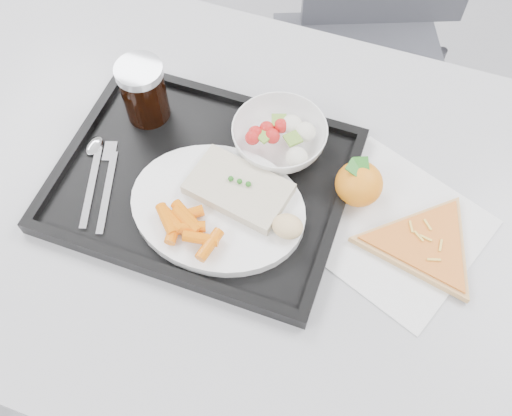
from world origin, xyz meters
name	(u,v)px	position (x,y,z in m)	size (l,w,h in m)	color
table	(236,217)	(0.00, 0.30, 0.68)	(1.20, 0.80, 0.75)	#B2B2B5
chair	(375,27)	(0.10, 0.98, 0.54)	(0.55, 0.56, 0.93)	#3E3F46
tray	(203,181)	(-0.06, 0.30, 0.76)	(0.45, 0.35, 0.03)	black
dinner_plate	(218,208)	(-0.01, 0.26, 0.77)	(0.27, 0.27, 0.02)	white
fish_fillet	(239,189)	(0.01, 0.29, 0.79)	(0.16, 0.12, 0.03)	beige
bread_roll	(288,226)	(0.10, 0.25, 0.80)	(0.05, 0.04, 0.03)	#D1B982
salad_bowl	(279,137)	(0.04, 0.41, 0.79)	(0.15, 0.15, 0.05)	white
cola_glass	(144,91)	(-0.19, 0.40, 0.82)	(0.08, 0.08, 0.11)	black
cutlery	(99,171)	(-0.22, 0.26, 0.77)	(0.11, 0.17, 0.01)	silver
napkin	(391,227)	(0.25, 0.33, 0.75)	(0.32, 0.31, 0.00)	silver
tangerine	(359,184)	(0.18, 0.37, 0.79)	(0.08, 0.08, 0.07)	orange
pizza_slice	(425,245)	(0.30, 0.31, 0.76)	(0.28, 0.28, 0.02)	#DAB768
carrot_pile	(185,225)	(-0.04, 0.20, 0.80)	(0.11, 0.09, 0.03)	orange
salad_contents	(284,135)	(0.05, 0.40, 0.80)	(0.11, 0.09, 0.03)	red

